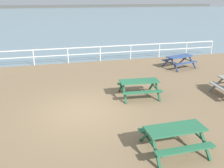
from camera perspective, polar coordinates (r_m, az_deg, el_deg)
ground_plane at (r=10.07m, az=-6.87°, el=-6.86°), size 30.00×24.00×0.20m
sea_band at (r=61.84m, az=-13.63°, el=15.53°), size 142.00×90.00×0.01m
distant_shoreline at (r=104.77m, az=-14.18°, el=17.18°), size 142.00×6.00×1.80m
seaward_railing at (r=17.10m, az=-10.47°, el=7.39°), size 23.07×0.07×1.08m
picnic_table_near_right at (r=7.57m, az=14.70°, el=-11.28°), size 1.82×1.56×0.80m
picnic_table_mid_centre at (r=11.21m, az=6.45°, el=-0.13°), size 1.90×1.66×0.80m
picnic_table_far_right at (r=16.39m, az=15.75°, el=5.77°), size 2.13×1.92×0.80m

